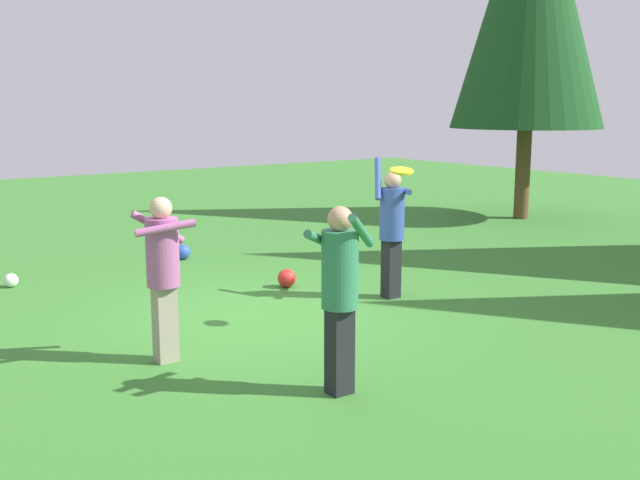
{
  "coord_description": "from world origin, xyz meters",
  "views": [
    {
      "loc": [
        7.95,
        -4.88,
        2.68
      ],
      "look_at": [
        0.78,
        0.4,
        1.05
      ],
      "focal_mm": 42.32,
      "sensor_mm": 36.0,
      "label": 1
    }
  ],
  "objects_px": {
    "person_bystander": "(163,265)",
    "ball_white": "(11,280)",
    "person_thrower": "(392,223)",
    "ball_red": "(287,278)",
    "ball_blue": "(183,252)",
    "person_catcher": "(340,283)",
    "frisbee": "(402,171)"
  },
  "relations": [
    {
      "from": "person_bystander",
      "to": "ball_white",
      "type": "bearing_deg",
      "value": 109.14
    },
    {
      "from": "person_thrower",
      "to": "ball_red",
      "type": "height_order",
      "value": "person_thrower"
    },
    {
      "from": "ball_blue",
      "to": "person_thrower",
      "type": "bearing_deg",
      "value": 16.09
    },
    {
      "from": "person_catcher",
      "to": "frisbee",
      "type": "bearing_deg",
      "value": -0.0
    },
    {
      "from": "ball_blue",
      "to": "ball_white",
      "type": "xyz_separation_m",
      "value": [
        0.32,
        -2.93,
        -0.03
      ]
    },
    {
      "from": "person_catcher",
      "to": "ball_white",
      "type": "distance_m",
      "value": 6.33
    },
    {
      "from": "person_thrower",
      "to": "ball_blue",
      "type": "relative_size",
      "value": 7.38
    },
    {
      "from": "person_bystander",
      "to": "ball_red",
      "type": "height_order",
      "value": "person_bystander"
    },
    {
      "from": "person_thrower",
      "to": "person_catcher",
      "type": "relative_size",
      "value": 1.1
    },
    {
      "from": "person_thrower",
      "to": "ball_white",
      "type": "bearing_deg",
      "value": -94.49
    },
    {
      "from": "ball_white",
      "to": "person_catcher",
      "type": "bearing_deg",
      "value": 12.72
    },
    {
      "from": "person_catcher",
      "to": "ball_white",
      "type": "xyz_separation_m",
      "value": [
        -6.1,
        -1.38,
        -0.95
      ]
    },
    {
      "from": "ball_white",
      "to": "person_bystander",
      "type": "bearing_deg",
      "value": 6.0
    },
    {
      "from": "ball_blue",
      "to": "ball_white",
      "type": "relative_size",
      "value": 1.27
    },
    {
      "from": "frisbee",
      "to": "ball_white",
      "type": "relative_size",
      "value": 1.7
    },
    {
      "from": "ball_blue",
      "to": "ball_red",
      "type": "relative_size",
      "value": 0.96
    },
    {
      "from": "person_thrower",
      "to": "frisbee",
      "type": "distance_m",
      "value": 1.75
    },
    {
      "from": "ball_red",
      "to": "ball_white",
      "type": "xyz_separation_m",
      "value": [
        -2.41,
        -3.27,
        -0.03
      ]
    },
    {
      "from": "ball_red",
      "to": "frisbee",
      "type": "bearing_deg",
      "value": -2.28
    },
    {
      "from": "person_catcher",
      "to": "person_bystander",
      "type": "bearing_deg",
      "value": 84.77
    },
    {
      "from": "person_thrower",
      "to": "person_catcher",
      "type": "height_order",
      "value": "person_thrower"
    },
    {
      "from": "person_thrower",
      "to": "person_bystander",
      "type": "bearing_deg",
      "value": -43.13
    },
    {
      "from": "person_thrower",
      "to": "person_bystander",
      "type": "xyz_separation_m",
      "value": [
        0.57,
        -3.65,
        -0.02
      ]
    },
    {
      "from": "frisbee",
      "to": "ball_blue",
      "type": "relative_size",
      "value": 1.34
    },
    {
      "from": "ball_blue",
      "to": "ball_red",
      "type": "bearing_deg",
      "value": 7.01
    },
    {
      "from": "person_catcher",
      "to": "ball_red",
      "type": "xyz_separation_m",
      "value": [
        -3.7,
        1.89,
        -0.92
      ]
    },
    {
      "from": "frisbee",
      "to": "person_thrower",
      "type": "bearing_deg",
      "value": 142.07
    },
    {
      "from": "ball_blue",
      "to": "ball_red",
      "type": "distance_m",
      "value": 2.75
    },
    {
      "from": "frisbee",
      "to": "ball_blue",
      "type": "distance_m",
      "value": 5.57
    },
    {
      "from": "person_thrower",
      "to": "person_bystander",
      "type": "relative_size",
      "value": 1.12
    },
    {
      "from": "ball_blue",
      "to": "frisbee",
      "type": "bearing_deg",
      "value": 2.54
    },
    {
      "from": "person_bystander",
      "to": "frisbee",
      "type": "relative_size",
      "value": 4.93
    }
  ]
}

